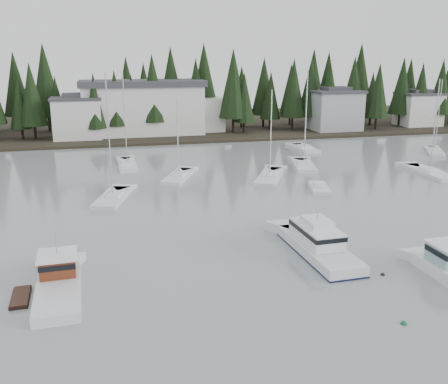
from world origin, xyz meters
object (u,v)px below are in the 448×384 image
object	(u,v)px
cabin_cruiser_center	(318,246)
runabout_1	(319,189)
lobster_boat_brown	(57,285)
sailboat_2	(429,174)
house_west	(77,117)
house_east_a	(335,109)
harbor_inn	(153,108)
sailboat_5	(127,166)
sailboat_3	(304,149)
sailboat_1	(113,199)
house_east_b	(419,108)
sailboat_7	(434,152)
sailboat_8	(179,178)
sailboat_4	(304,166)
sailboat_0	(270,178)

from	to	relation	value
cabin_cruiser_center	runabout_1	bearing A→B (deg)	-26.22
lobster_boat_brown	sailboat_2	world-z (taller)	sailboat_2
house_west	house_east_a	world-z (taller)	house_east_a
harbor_inn	runabout_1	bearing A→B (deg)	-72.40
house_east_a	sailboat_5	size ratio (longest dim) A/B	0.73
sailboat_3	sailboat_1	bearing A→B (deg)	125.67
cabin_cruiser_center	sailboat_1	distance (m)	26.59
house_east_b	sailboat_7	size ratio (longest dim) A/B	0.74
house_east_b	lobster_boat_brown	size ratio (longest dim) A/B	1.04
harbor_inn	house_east_b	bearing A→B (deg)	-2.20
house_east_a	sailboat_8	world-z (taller)	sailboat_8
sailboat_4	sailboat_1	bearing A→B (deg)	125.89
sailboat_3	sailboat_0	bearing A→B (deg)	145.63
sailboat_0	sailboat_8	xyz separation A→B (m)	(-12.14, 2.99, -0.00)
sailboat_0	sailboat_7	world-z (taller)	sailboat_7
house_west	sailboat_4	size ratio (longest dim) A/B	0.65
house_east_a	house_west	bearing A→B (deg)	178.94
harbor_inn	runabout_1	world-z (taller)	harbor_inn
cabin_cruiser_center	sailboat_8	distance (m)	30.42
sailboat_8	sailboat_4	bearing A→B (deg)	-58.11
sailboat_5	sailboat_4	bearing A→B (deg)	-105.48
lobster_boat_brown	sailboat_8	distance (m)	34.52
sailboat_0	house_west	bearing A→B (deg)	61.73
cabin_cruiser_center	runabout_1	world-z (taller)	cabin_cruiser_center
lobster_boat_brown	sailboat_4	distance (m)	47.61
sailboat_0	sailboat_2	xyz separation A→B (m)	(22.89, -2.92, 0.01)
sailboat_1	house_east_a	bearing A→B (deg)	-32.17
house_west	cabin_cruiser_center	xyz separation A→B (m)	(21.99, -64.78, -3.96)
sailboat_5	harbor_inn	bearing A→B (deg)	-14.28
harbor_inn	lobster_boat_brown	distance (m)	71.98
sailboat_4	sailboat_8	bearing A→B (deg)	111.94
sailboat_4	cabin_cruiser_center	bearing A→B (deg)	173.88
cabin_cruiser_center	runabout_1	distance (m)	20.86
sailboat_2	runabout_1	size ratio (longest dim) A/B	2.44
cabin_cruiser_center	sailboat_3	world-z (taller)	sailboat_3
harbor_inn	sailboat_4	xyz separation A→B (m)	(18.90, -36.03, -5.69)
sailboat_2	sailboat_7	xyz separation A→B (m)	(10.78, 13.91, 0.01)
harbor_inn	sailboat_3	world-z (taller)	harbor_inn
house_east_a	sailboat_7	xyz separation A→B (m)	(6.31, -26.30, -4.82)
sailboat_3	sailboat_8	world-z (taller)	sailboat_3
house_west	sailboat_1	xyz separation A→B (m)	(5.44, -43.97, -4.56)
sailboat_7	lobster_boat_brown	bearing A→B (deg)	151.51
lobster_boat_brown	sailboat_5	size ratio (longest dim) A/B	0.63
lobster_boat_brown	sailboat_8	world-z (taller)	sailboat_8
house_east_b	cabin_cruiser_center	distance (m)	85.19
house_east_b	sailboat_8	world-z (taller)	sailboat_8
house_east_b	lobster_boat_brown	bearing A→B (deg)	-137.78
house_east_b	runabout_1	size ratio (longest dim) A/B	1.69
sailboat_7	sailboat_2	bearing A→B (deg)	169.88
sailboat_4	sailboat_2	bearing A→B (deg)	-104.34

